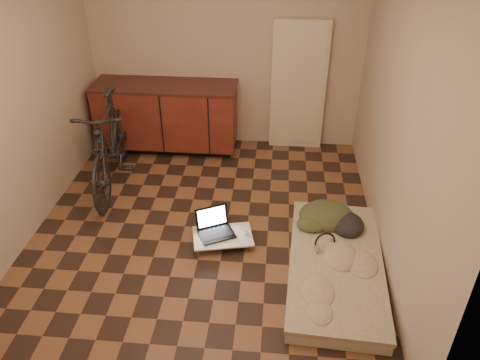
# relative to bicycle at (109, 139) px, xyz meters

# --- Properties ---
(room_shell) EXTENTS (3.50, 4.00, 2.60)m
(room_shell) POSITION_rel_bicycle_xyz_m (1.20, -0.75, 0.70)
(room_shell) COLOR brown
(room_shell) RESTS_ON ground
(cabinets) EXTENTS (1.84, 0.62, 0.91)m
(cabinets) POSITION_rel_bicycle_xyz_m (0.45, 0.95, -0.14)
(cabinets) COLOR black
(cabinets) RESTS_ON ground
(appliance_panel) EXTENTS (0.70, 0.10, 1.70)m
(appliance_panel) POSITION_rel_bicycle_xyz_m (2.15, 1.19, 0.25)
(appliance_panel) COLOR beige
(appliance_panel) RESTS_ON ground
(bicycle) EXTENTS (0.77, 1.91, 1.20)m
(bicycle) POSITION_rel_bicycle_xyz_m (0.00, 0.00, 0.00)
(bicycle) COLOR black
(bicycle) RESTS_ON ground
(futon) EXTENTS (0.94, 1.81, 0.15)m
(futon) POSITION_rel_bicycle_xyz_m (2.50, -1.31, -0.53)
(futon) COLOR beige
(futon) RESTS_ON ground
(clothing_pile) EXTENTS (0.62, 0.52, 0.24)m
(clothing_pile) POSITION_rel_bicycle_xyz_m (2.50, -0.73, -0.33)
(clothing_pile) COLOR #3C4427
(clothing_pile) RESTS_ON futon
(headphones) EXTENTS (0.29, 0.28, 0.15)m
(headphones) POSITION_rel_bicycle_xyz_m (2.40, -1.16, -0.37)
(headphones) COLOR black
(headphones) RESTS_ON futon
(lap_desk) EXTENTS (0.65, 0.50, 0.10)m
(lap_desk) POSITION_rel_bicycle_xyz_m (1.41, -0.99, -0.52)
(lap_desk) COLOR brown
(lap_desk) RESTS_ON ground
(laptop) EXTENTS (0.44, 0.42, 0.23)m
(laptop) POSITION_rel_bicycle_xyz_m (1.33, -0.94, -0.46)
(laptop) COLOR black
(laptop) RESTS_ON lap_desk
(mouse) EXTENTS (0.10, 0.11, 0.03)m
(mouse) POSITION_rel_bicycle_xyz_m (1.63, -0.94, -0.49)
(mouse) COLOR silver
(mouse) RESTS_ON lap_desk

